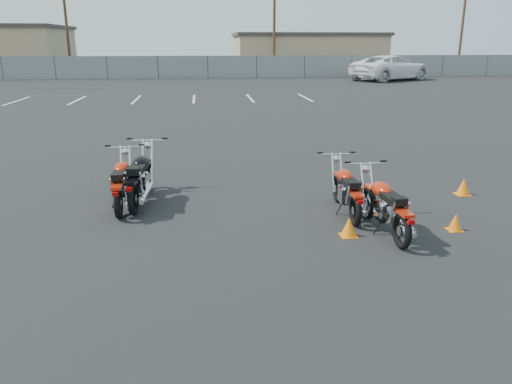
{
  "coord_description": "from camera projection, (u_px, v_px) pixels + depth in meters",
  "views": [
    {
      "loc": [
        -0.62,
        -6.92,
        2.95
      ],
      "look_at": [
        0.2,
        0.6,
        0.65
      ],
      "focal_mm": 35.0,
      "sensor_mm": 36.0,
      "label": 1
    }
  ],
  "objects": [
    {
      "name": "tan_building_east",
      "position": [
        306.0,
        52.0,
        49.85
      ],
      "size": [
        14.4,
        9.4,
        3.7
      ],
      "color": "tan",
      "rests_on": "ground"
    },
    {
      "name": "utility_pole_b",
      "position": [
        66.0,
        20.0,
        42.94
      ],
      "size": [
        1.8,
        0.24,
        9.0
      ],
      "color": "#402B1D",
      "rests_on": "ground"
    },
    {
      "name": "motorcycle_third_red",
      "position": [
        347.0,
        190.0,
        8.78
      ],
      "size": [
        0.73,
        1.89,
        0.92
      ],
      "color": "black",
      "rests_on": "ground"
    },
    {
      "name": "white_van",
      "position": [
        391.0,
        61.0,
        38.54
      ],
      "size": [
        6.58,
        8.36,
        2.98
      ],
      "primitive_type": "imported",
      "rotation": [
        0.0,
        0.0,
        2.08
      ],
      "color": "white",
      "rests_on": "ground"
    },
    {
      "name": "parking_line_stripes",
      "position": [
        165.0,
        99.0,
        26.26
      ],
      "size": [
        15.12,
        4.0,
        0.01
      ],
      "color": "silver",
      "rests_on": "ground"
    },
    {
      "name": "utility_pole_d",
      "position": [
        463.0,
        21.0,
        46.67
      ],
      "size": [
        1.8,
        0.24,
        9.0
      ],
      "color": "#402B1D",
      "rests_on": "ground"
    },
    {
      "name": "motorcycle_second_black",
      "position": [
        141.0,
        178.0,
        9.37
      ],
      "size": [
        0.83,
        2.15,
        1.05
      ],
      "color": "black",
      "rests_on": "ground"
    },
    {
      "name": "motorcycle_rear_red",
      "position": [
        385.0,
        206.0,
        7.89
      ],
      "size": [
        0.76,
        1.96,
        0.96
      ],
      "color": "black",
      "rests_on": "ground"
    },
    {
      "name": "ground",
      "position": [
        247.0,
        245.0,
        7.5
      ],
      "size": [
        120.0,
        120.0,
        0.0
      ],
      "primitive_type": "plane",
      "color": "black",
      "rests_on": "ground"
    },
    {
      "name": "utility_pole_c",
      "position": [
        274.0,
        20.0,
        43.86
      ],
      "size": [
        1.8,
        0.24,
        9.0
      ],
      "color": "#402B1D",
      "rests_on": "ground"
    },
    {
      "name": "training_cone_extra",
      "position": [
        463.0,
        187.0,
        9.92
      ],
      "size": [
        0.28,
        0.28,
        0.34
      ],
      "color": "orange",
      "rests_on": "ground"
    },
    {
      "name": "motorcycle_front_red",
      "position": [
        122.0,
        183.0,
        9.15
      ],
      "size": [
        0.77,
        1.99,
        0.97
      ],
      "color": "black",
      "rests_on": "ground"
    },
    {
      "name": "training_cone_near",
      "position": [
        349.0,
        227.0,
        7.81
      ],
      "size": [
        0.26,
        0.26,
        0.31
      ],
      "color": "orange",
      "rests_on": "ground"
    },
    {
      "name": "training_cone_far",
      "position": [
        455.0,
        222.0,
        8.05
      ],
      "size": [
        0.24,
        0.24,
        0.28
      ],
      "color": "orange",
      "rests_on": "ground"
    },
    {
      "name": "chainlink_fence",
      "position": [
        208.0,
        67.0,
        40.53
      ],
      "size": [
        80.06,
        0.06,
        1.8
      ],
      "color": "slate",
      "rests_on": "ground"
    }
  ]
}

